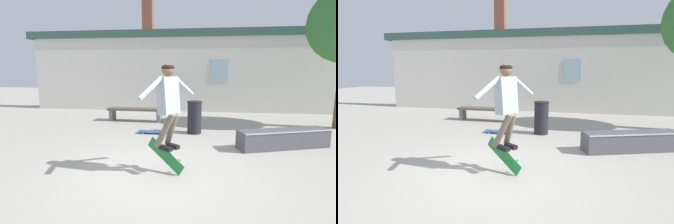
# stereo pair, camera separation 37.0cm
# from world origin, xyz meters

# --- Properties ---
(ground_plane) EXTENTS (40.00, 40.00, 0.00)m
(ground_plane) POSITION_xyz_m (0.00, 0.00, 0.00)
(ground_plane) COLOR #A39E93
(building_backdrop) EXTENTS (14.58, 0.52, 4.84)m
(building_backdrop) POSITION_xyz_m (-0.02, 7.21, 1.84)
(building_backdrop) COLOR beige
(building_backdrop) RESTS_ON ground_plane
(park_bench) EXTENTS (1.97, 0.52, 0.47)m
(park_bench) POSITION_xyz_m (-1.63, 4.62, 0.35)
(park_bench) COLOR brown
(park_bench) RESTS_ON ground_plane
(skate_ledge) EXTENTS (2.23, 1.18, 0.44)m
(skate_ledge) POSITION_xyz_m (2.65, 1.94, 0.22)
(skate_ledge) COLOR #4C4C51
(skate_ledge) RESTS_ON ground_plane
(trash_bin) EXTENTS (0.44, 0.44, 0.94)m
(trash_bin) POSITION_xyz_m (0.52, 3.10, 0.49)
(trash_bin) COLOR black
(trash_bin) RESTS_ON ground_plane
(skater) EXTENTS (0.85, 1.05, 1.48)m
(skater) POSITION_xyz_m (0.17, 0.05, 1.33)
(skater) COLOR #9EA8B2
(skateboard_flipping) EXTENTS (0.73, 0.41, 0.61)m
(skateboard_flipping) POSITION_xyz_m (0.11, 0.14, 0.30)
(skateboard_flipping) COLOR #237F38
(skateboard_resting) EXTENTS (0.83, 0.26, 0.08)m
(skateboard_resting) POSITION_xyz_m (-0.67, 2.87, 0.07)
(skateboard_resting) COLOR #2D519E
(skateboard_resting) RESTS_ON ground_plane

